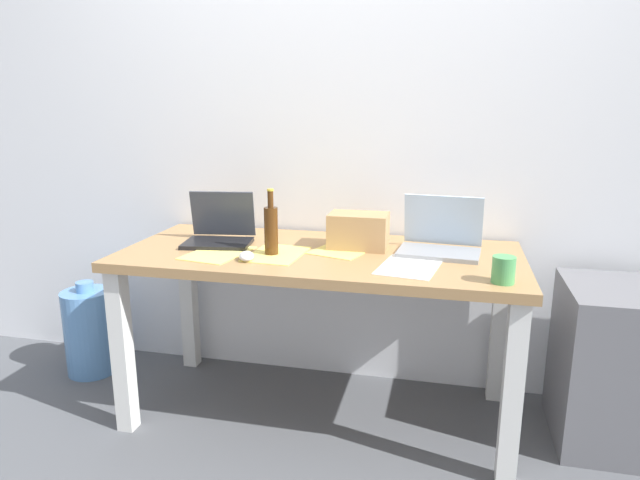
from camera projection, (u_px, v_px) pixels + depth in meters
name	position (u px, v px, depth m)	size (l,w,h in m)	color
ground_plane	(320.00, 412.00, 2.53)	(8.00, 8.00, 0.00)	#515459
back_wall	(341.00, 116.00, 2.63)	(5.20, 0.08, 2.60)	white
desk	(320.00, 275.00, 2.38)	(1.67, 0.74, 0.75)	#A37A4C
laptop_left	(220.00, 232.00, 2.48)	(0.32, 0.26, 0.22)	black
laptop_right	(440.00, 241.00, 2.32)	(0.35, 0.26, 0.23)	gray
beer_bottle	(271.00, 229.00, 2.28)	(0.06, 0.06, 0.27)	#47280F
computer_mouse	(246.00, 256.00, 2.22)	(0.06, 0.10, 0.03)	silver
cardboard_box	(358.00, 231.00, 2.39)	(0.25, 0.16, 0.15)	tan
coffee_mug	(503.00, 270.00, 1.93)	(0.08, 0.08, 0.10)	#4C9E56
paper_sheet_near_back	(344.00, 249.00, 2.39)	(0.21, 0.30, 0.00)	#F4E06B
paper_yellow_folder	(276.00, 254.00, 2.31)	(0.21, 0.30, 0.00)	#F4E06B
paper_sheet_front_right	(409.00, 267.00, 2.13)	(0.21, 0.30, 0.00)	white
paper_sheet_front_left	(218.00, 253.00, 2.32)	(0.21, 0.30, 0.00)	#F4E06B
water_cooler_jug	(89.00, 331.00, 2.86)	(0.25, 0.25, 0.49)	#598CC6
filing_cabinet	(611.00, 365.00, 2.26)	(0.40, 0.48, 0.66)	slate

